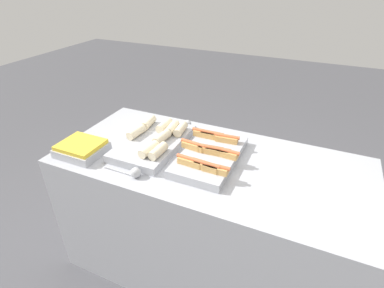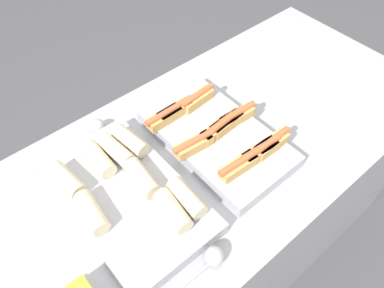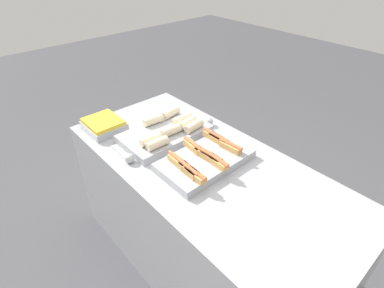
% 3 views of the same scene
% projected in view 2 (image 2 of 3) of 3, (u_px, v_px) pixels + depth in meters
% --- Properties ---
extents(ground_plane, '(12.00, 12.00, 0.00)m').
position_uv_depth(ground_plane, '(208.00, 249.00, 2.02)').
color(ground_plane, '#4C4C51').
extents(counter, '(1.81, 0.84, 0.90)m').
position_uv_depth(counter, '(211.00, 207.00, 1.68)').
color(counter, '#A8AAB2').
rests_on(counter, ground_plane).
extents(tray_hotdogs, '(0.36, 0.53, 0.10)m').
position_uv_depth(tray_hotdogs, '(216.00, 136.00, 1.30)').
color(tray_hotdogs, '#A8AAB2').
rests_on(tray_hotdogs, counter).
extents(tray_wraps, '(0.33, 0.56, 0.10)m').
position_uv_depth(tray_wraps, '(127.00, 192.00, 1.15)').
color(tray_wraps, '#A8AAB2').
rests_on(tray_wraps, counter).
extents(serving_spoon_near, '(0.24, 0.06, 0.06)m').
position_uv_depth(serving_spoon_near, '(212.00, 259.00, 1.03)').
color(serving_spoon_near, '#B2B5BA').
rests_on(serving_spoon_near, counter).
extents(serving_spoon_far, '(0.25, 0.06, 0.06)m').
position_uv_depth(serving_spoon_far, '(95.00, 129.00, 1.34)').
color(serving_spoon_far, '#B2B5BA').
rests_on(serving_spoon_far, counter).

